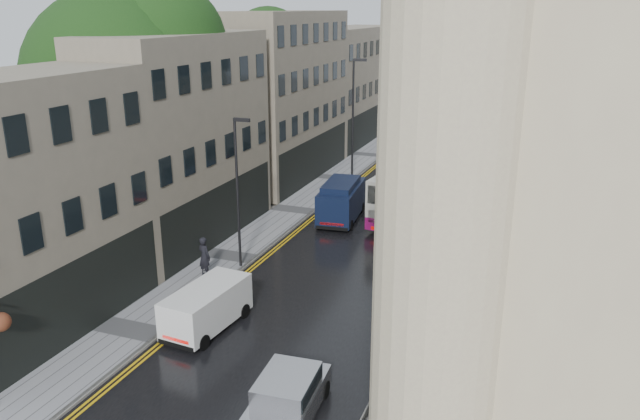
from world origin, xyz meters
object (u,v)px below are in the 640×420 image
Objects in this scene: white_van at (168,319)px; tree_near at (121,114)px; tree_far at (241,97)px; lamp_post_far at (353,120)px; navy_van at (319,207)px; white_lorry at (450,153)px; pedestrian at (204,257)px; lamp_post_near at (238,195)px; cream_bus at (384,197)px.

tree_near is at bearing 138.12° from white_van.
tree_near is 3.42× the size of white_van.
tree_far is 1.42× the size of lamp_post_far.
white_van is 0.46× the size of lamp_post_far.
navy_van is 0.58× the size of lamp_post_far.
white_lorry is (14.38, 4.98, -4.07)m from tree_far.
tree_far is 8.26m from lamp_post_far.
white_van is at bearing -99.34° from navy_van.
white_van is 5.88m from pedestrian.
navy_van is at bearing -87.12° from pedestrian.
lamp_post_near is (-0.74, 7.32, 2.86)m from white_van.
cream_bus reaches higher than pedestrian.
lamp_post_far is (0.04, 17.78, 0.69)m from lamp_post_near.
pedestrian is (6.77, -3.49, -5.84)m from tree_near.
pedestrian is at bearing -27.31° from tree_near.
tree_far reaches higher than lamp_post_far.
cream_bus is at bearing -98.43° from pedestrian.
navy_van is (0.83, 14.25, 0.36)m from white_van.
pedestrian is (-5.80, -10.99, -0.50)m from cream_bus.
lamp_post_far reaches higher than pedestrian.
lamp_post_far is at bearing 63.99° from tree_near.
cream_bus is 10.68m from lamp_post_near.
white_van is 0.81× the size of navy_van.
pedestrian is at bearing -112.52° from navy_van.
lamp_post_near reaches higher than white_van.
lamp_post_near is at bearing -105.11° from white_lorry.
navy_van is (9.32, 5.14, -5.64)m from tree_near.
tree_near is 2.76× the size of navy_van.
white_lorry is 13.94m from navy_van.
cream_bus reaches higher than white_van.
navy_van reaches higher than pedestrian.
tree_near is at bearing -142.10° from cream_bus.
white_van is at bearing -98.04° from lamp_post_far.
lamp_post_near reaches higher than white_lorry.
lamp_post_far is (1.03, 19.48, 3.39)m from pedestrian.
white_lorry reaches higher than navy_van.
lamp_post_near is at bearing -99.75° from lamp_post_far.
tree_near is 13.83m from white_van.
tree_near is 7.05× the size of pedestrian.
lamp_post_near is at bearing 100.86° from white_van.
white_lorry is 21.01m from lamp_post_near.
lamp_post_far is (-6.88, -1.99, 2.33)m from white_lorry.
navy_van is at bearing -41.07° from tree_far.
lamp_post_far reaches higher than white_van.
white_lorry is (14.68, 17.98, -4.78)m from tree_near.
cream_bus is 4.02m from navy_van.
white_lorry is at bearing 6.48° from lamp_post_far.
cream_bus is 10.71m from white_lorry.
tree_far is 6.33× the size of pedestrian.
cream_bus is (12.26, -5.51, -4.63)m from tree_far.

